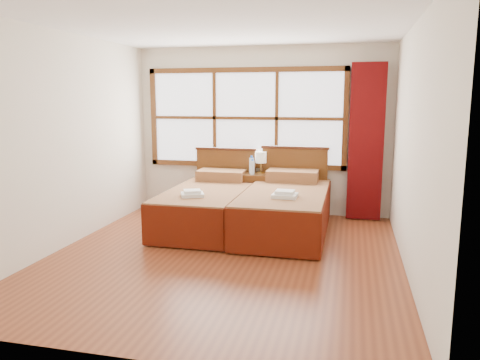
# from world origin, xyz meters

# --- Properties ---
(floor) EXTENTS (4.50, 4.50, 0.00)m
(floor) POSITION_xyz_m (0.00, 0.00, 0.00)
(floor) COLOR brown
(floor) RESTS_ON ground
(ceiling) EXTENTS (4.50, 4.50, 0.00)m
(ceiling) POSITION_xyz_m (0.00, 0.00, 2.60)
(ceiling) COLOR white
(ceiling) RESTS_ON wall_back
(wall_back) EXTENTS (4.00, 0.00, 4.00)m
(wall_back) POSITION_xyz_m (0.00, 2.25, 1.30)
(wall_back) COLOR silver
(wall_back) RESTS_ON floor
(wall_left) EXTENTS (0.00, 4.50, 4.50)m
(wall_left) POSITION_xyz_m (-2.00, 0.00, 1.30)
(wall_left) COLOR silver
(wall_left) RESTS_ON floor
(wall_right) EXTENTS (0.00, 4.50, 4.50)m
(wall_right) POSITION_xyz_m (2.00, 0.00, 1.30)
(wall_right) COLOR silver
(wall_right) RESTS_ON floor
(window) EXTENTS (3.16, 0.06, 1.56)m
(window) POSITION_xyz_m (-0.25, 2.21, 1.50)
(window) COLOR white
(window) RESTS_ON wall_back
(curtain) EXTENTS (0.50, 0.16, 2.30)m
(curtain) POSITION_xyz_m (1.60, 2.11, 1.17)
(curtain) COLOR #5C090A
(curtain) RESTS_ON wall_back
(bed_left) EXTENTS (1.06, 2.08, 1.03)m
(bed_left) POSITION_xyz_m (-0.55, 1.20, 0.31)
(bed_left) COLOR #3D1A0C
(bed_left) RESTS_ON floor
(bed_right) EXTENTS (1.11, 2.15, 1.08)m
(bed_right) POSITION_xyz_m (0.55, 1.20, 0.33)
(bed_right) COLOR #3D1A0C
(bed_right) RESTS_ON floor
(nightstand) EXTENTS (0.49, 0.49, 0.66)m
(nightstand) POSITION_xyz_m (-0.00, 1.99, 0.33)
(nightstand) COLOR #5A3213
(nightstand) RESTS_ON floor
(towels_left) EXTENTS (0.36, 0.34, 0.08)m
(towels_left) POSITION_xyz_m (-0.60, 0.63, 0.59)
(towels_left) COLOR white
(towels_left) RESTS_ON bed_left
(towels_right) EXTENTS (0.31, 0.28, 0.09)m
(towels_right) POSITION_xyz_m (0.60, 0.72, 0.62)
(towels_right) COLOR white
(towels_right) RESTS_ON bed_right
(lamp) EXTENTS (0.17, 0.17, 0.33)m
(lamp) POSITION_xyz_m (0.03, 2.06, 0.89)
(lamp) COLOR #B78C3A
(lamp) RESTS_ON nightstand
(bottle_near) EXTENTS (0.07, 0.07, 0.28)m
(bottle_near) POSITION_xyz_m (-0.10, 2.00, 0.78)
(bottle_near) COLOR silver
(bottle_near) RESTS_ON nightstand
(bottle_far) EXTENTS (0.06, 0.06, 0.24)m
(bottle_far) POSITION_xyz_m (-0.06, 1.88, 0.77)
(bottle_far) COLOR silver
(bottle_far) RESTS_ON nightstand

